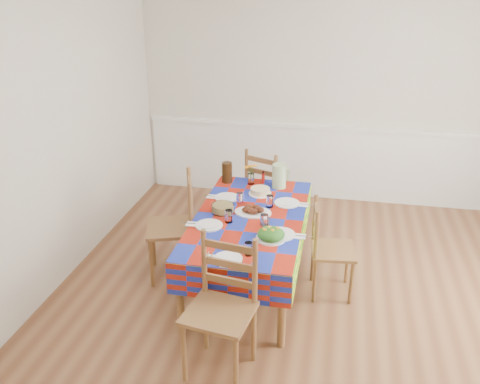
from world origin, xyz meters
name	(u,v)px	position (x,y,z in m)	size (l,w,h in m)	color
room	(322,164)	(0.00, 0.00, 1.35)	(4.58, 5.08, 2.78)	brown
wainscot	(329,161)	(0.00, 2.48, 0.49)	(4.41, 0.06, 0.92)	white
dining_table	(250,224)	(-0.59, 0.45, 0.60)	(0.92, 1.71, 0.67)	brown
setting_near_head	(235,255)	(-0.57, -0.24, 0.69)	(0.35, 0.23, 0.10)	white
setting_left_near	(216,222)	(-0.84, 0.24, 0.69)	(0.41, 0.25, 0.11)	white
setting_left_far	(231,198)	(-0.82, 0.74, 0.69)	(0.41, 0.24, 0.11)	white
setting_right_near	(275,229)	(-0.34, 0.21, 0.69)	(0.44, 0.25, 0.11)	white
setting_right_far	(281,202)	(-0.36, 0.73, 0.69)	(0.43, 0.25, 0.11)	white
meat_platter	(253,211)	(-0.57, 0.51, 0.69)	(0.32, 0.23, 0.06)	white
salad_platter	(271,235)	(-0.36, 0.09, 0.71)	(0.24, 0.24, 0.10)	white
pasta_bowl	(223,208)	(-0.84, 0.48, 0.70)	(0.19, 0.19, 0.07)	white
cake	(260,191)	(-0.58, 0.93, 0.70)	(0.21, 0.21, 0.06)	white
serving_utensils	(266,222)	(-0.44, 0.37, 0.67)	(0.12, 0.26, 0.01)	black
flower_vase	(251,176)	(-0.71, 1.16, 0.75)	(0.13, 0.11, 0.21)	white
hot_sauce	(263,177)	(-0.60, 1.20, 0.73)	(0.03, 0.03, 0.13)	red
green_pitcher	(279,176)	(-0.43, 1.13, 0.78)	(0.14, 0.14, 0.23)	#9FC087
tea_pitcher	(227,172)	(-0.95, 1.16, 0.77)	(0.10, 0.10, 0.20)	black
name_card	(225,266)	(-0.62, -0.38, 0.68)	(0.07, 0.02, 0.02)	white
chair_near	(222,309)	(-0.58, -0.62, 0.49)	(0.50, 0.48, 0.99)	brown
chair_far	(267,190)	(-0.61, 1.53, 0.45)	(0.52, 0.51, 0.91)	brown
chair_left	(175,227)	(-1.27, 0.46, 0.48)	(0.53, 0.54, 0.98)	brown
chair_right	(329,250)	(0.09, 0.44, 0.42)	(0.40, 0.41, 0.85)	brown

